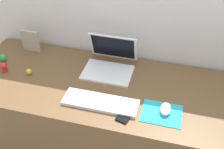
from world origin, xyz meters
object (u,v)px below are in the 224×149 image
at_px(toy_figurine_green, 3,58).
at_px(cell_phone, 126,114).
at_px(laptop, 110,61).
at_px(toy_figurine_red, 4,67).
at_px(keyboard, 101,102).
at_px(toy_figurine_yellow, 29,72).
at_px(picture_frame, 31,41).
at_px(mouse, 166,109).

bearing_deg(toy_figurine_green, cell_phone, -16.75).
relative_size(laptop, toy_figurine_red, 4.70).
bearing_deg(laptop, toy_figurine_green, -171.16).
height_order(keyboard, toy_figurine_yellow, toy_figurine_yellow).
bearing_deg(cell_phone, toy_figurine_red, -177.30).
bearing_deg(laptop, toy_figurine_red, -161.91).
distance_m(laptop, cell_phone, 0.42).
bearing_deg(picture_frame, toy_figurine_red, -102.16).
relative_size(picture_frame, toy_figurine_green, 3.09).
relative_size(toy_figurine_green, toy_figurine_red, 0.76).
bearing_deg(cell_phone, keyboard, 178.39).
bearing_deg(toy_figurine_red, keyboard, -10.68).
relative_size(laptop, cell_phone, 2.34).
height_order(laptop, toy_figurine_red, laptop).
distance_m(mouse, picture_frame, 1.01).
height_order(keyboard, cell_phone, keyboard).
bearing_deg(cell_phone, mouse, 35.12).
distance_m(laptop, toy_figurine_red, 0.66).
distance_m(keyboard, picture_frame, 0.72).
xyz_separation_m(cell_phone, toy_figurine_red, (-0.81, 0.17, 0.03)).
relative_size(laptop, mouse, 3.12).
xyz_separation_m(keyboard, cell_phone, (0.15, -0.04, -0.01)).
height_order(laptop, toy_figurine_yellow, laptop).
relative_size(toy_figurine_green, toy_figurine_yellow, 1.29).
xyz_separation_m(laptop, mouse, (0.38, -0.30, -0.03)).
height_order(picture_frame, toy_figurine_green, picture_frame).
bearing_deg(keyboard, laptop, 96.25).
distance_m(cell_phone, toy_figurine_green, 0.92).
bearing_deg(laptop, mouse, -37.93).
distance_m(keyboard, toy_figurine_red, 0.67).
height_order(laptop, picture_frame, laptop).
bearing_deg(picture_frame, keyboard, -32.31).
bearing_deg(toy_figurine_green, toy_figurine_yellow, -20.23).
distance_m(picture_frame, toy_figurine_green, 0.21).
relative_size(mouse, toy_figurine_yellow, 2.55).
bearing_deg(toy_figurine_green, keyboard, -16.90).
distance_m(cell_phone, toy_figurine_red, 0.83).
relative_size(mouse, picture_frame, 0.64).
xyz_separation_m(laptop, cell_phone, (0.19, -0.37, -0.05)).
height_order(mouse, toy_figurine_green, toy_figurine_green).
relative_size(laptop, toy_figurine_yellow, 7.95).
bearing_deg(laptop, toy_figurine_yellow, -157.48).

